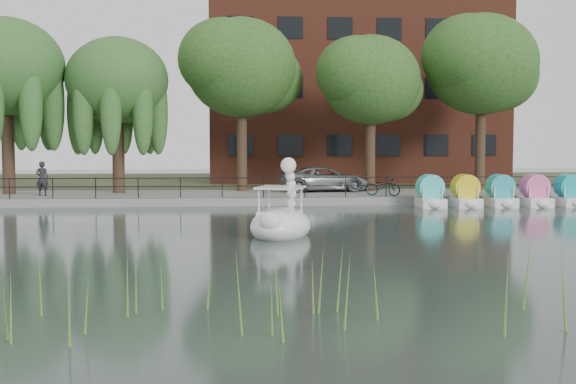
{
  "coord_description": "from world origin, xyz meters",
  "views": [
    {
      "loc": [
        -1.38,
        -21.52,
        3.09
      ],
      "look_at": [
        0.5,
        4.0,
        1.3
      ],
      "focal_mm": 45.0,
      "sensor_mm": 36.0,
      "label": 1
    }
  ],
  "objects": [
    {
      "name": "willow_mid",
      "position": [
        -7.5,
        17.0,
        6.25
      ],
      "size": [
        5.32,
        5.32,
        8.15
      ],
      "color": "#473323",
      "rests_on": "promenade"
    },
    {
      "name": "kerb",
      "position": [
        0.0,
        13.05,
        0.2
      ],
      "size": [
        40.0,
        0.25,
        0.4
      ],
      "primitive_type": "cube",
      "color": "gray",
      "rests_on": "ground_plane"
    },
    {
      "name": "pedal_boat_row",
      "position": [
        11.22,
        11.85,
        0.61
      ],
      "size": [
        7.95,
        1.7,
        1.4
      ],
      "color": "white",
      "rests_on": "ground_plane"
    },
    {
      "name": "swan_boat",
      "position": [
        0.13,
        2.0,
        0.56
      ],
      "size": [
        2.76,
        3.46,
        2.56
      ],
      "rotation": [
        0.0,
        0.0,
        -0.32
      ],
      "color": "white",
      "rests_on": "ground_plane"
    },
    {
      "name": "bicycle",
      "position": [
        5.99,
        13.89,
        0.9
      ],
      "size": [
        1.27,
        1.81,
        1.0
      ],
      "primitive_type": "imported",
      "rotation": [
        0.0,
        0.0,
        1.14
      ],
      "color": "gray",
      "rests_on": "promenade"
    },
    {
      "name": "promenade",
      "position": [
        0.0,
        16.0,
        0.2
      ],
      "size": [
        40.0,
        6.0,
        0.4
      ],
      "primitive_type": "cube",
      "color": "gray",
      "rests_on": "ground_plane"
    },
    {
      "name": "broadleaf_far",
      "position": [
        12.5,
        18.5,
        7.4
      ],
      "size": [
        6.3,
        6.3,
        9.71
      ],
      "color": "#473323",
      "rests_on": "promenade"
    },
    {
      "name": "reed_bank",
      "position": [
        2.0,
        -9.5,
        0.6
      ],
      "size": [
        24.0,
        2.4,
        1.2
      ],
      "color": "#669938",
      "rests_on": "ground_plane"
    },
    {
      "name": "minivan",
      "position": [
        3.46,
        17.22,
        1.17
      ],
      "size": [
        3.24,
        5.8,
        1.54
      ],
      "primitive_type": "imported",
      "rotation": [
        0.0,
        0.0,
        1.7
      ],
      "color": "gray",
      "rests_on": "promenade"
    },
    {
      "name": "willow_left",
      "position": [
        -13.0,
        16.5,
        6.87
      ],
      "size": [
        5.88,
        5.88,
        9.01
      ],
      "color": "#473323",
      "rests_on": "promenade"
    },
    {
      "name": "ground_plane",
      "position": [
        0.0,
        0.0,
        0.0
      ],
      "size": [
        120.0,
        120.0,
        0.0
      ],
      "primitive_type": "plane",
      "color": "#364540"
    },
    {
      "name": "broadleaf_center",
      "position": [
        -1.0,
        18.0,
        7.06
      ],
      "size": [
        6.0,
        6.0,
        9.25
      ],
      "color": "#473323",
      "rests_on": "promenade"
    },
    {
      "name": "land_strip",
      "position": [
        0.0,
        30.0,
        0.18
      ],
      "size": [
        60.0,
        22.0,
        0.36
      ],
      "primitive_type": "cube",
      "color": "#47512D",
      "rests_on": "ground_plane"
    },
    {
      "name": "railing",
      "position": [
        0.0,
        13.25,
        1.15
      ],
      "size": [
        32.0,
        0.05,
        1.0
      ],
      "color": "black",
      "rests_on": "promenade"
    },
    {
      "name": "broadleaf_right",
      "position": [
        6.0,
        17.5,
        6.39
      ],
      "size": [
        5.4,
        5.4,
        8.32
      ],
      "color": "#473323",
      "rests_on": "promenade"
    },
    {
      "name": "pedestrian",
      "position": [
        -10.94,
        15.05,
        1.39
      ],
      "size": [
        0.75,
        0.54,
        1.98
      ],
      "primitive_type": "imported",
      "rotation": [
        0.0,
        0.0,
        3.05
      ],
      "color": "black",
      "rests_on": "promenade"
    },
    {
      "name": "apartment_building",
      "position": [
        7.0,
        29.97,
        9.36
      ],
      "size": [
        20.0,
        10.07,
        18.0
      ],
      "color": "#4C1E16",
      "rests_on": "land_strip"
    }
  ]
}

